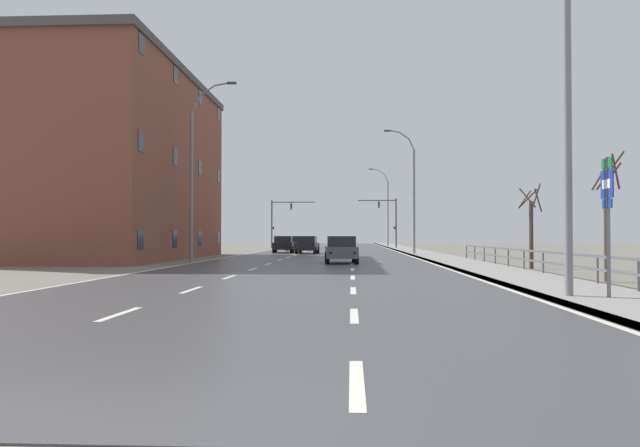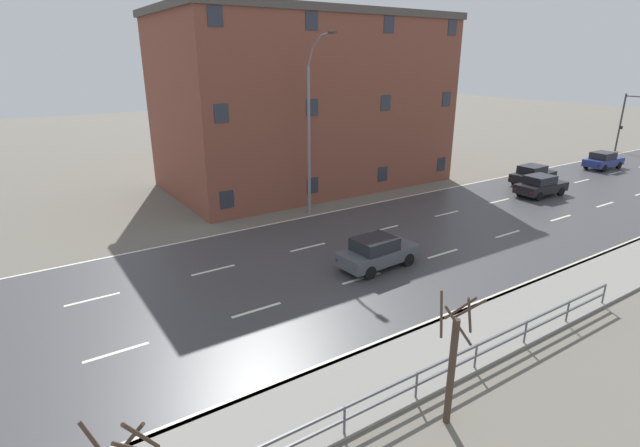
{
  "view_description": "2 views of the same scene",
  "coord_description": "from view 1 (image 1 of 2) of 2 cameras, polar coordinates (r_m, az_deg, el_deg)",
  "views": [
    {
      "loc": [
        2.27,
        -4.45,
        1.58
      ],
      "look_at": [
        -0.84,
        55.93,
        2.83
      ],
      "focal_mm": 33.94,
      "sensor_mm": 36.0,
      "label": 1
    },
    {
      "loc": [
        18.21,
        16.18,
        9.7
      ],
      "look_at": [
        0.0,
        28.23,
        2.2
      ],
      "focal_mm": 27.03,
      "sensor_mm": 36.0,
      "label": 2
    }
  ],
  "objects": [
    {
      "name": "street_lamp_midground",
      "position": [
        51.76,
        8.67,
        2.83
      ],
      "size": [
        2.62,
        0.24,
        10.63
      ],
      "color": "slate",
      "rests_on": "ground"
    },
    {
      "name": "ground_plane",
      "position": [
        52.52,
        0.47,
        -2.97
      ],
      "size": [
        160.0,
        160.0,
        0.12
      ],
      "color": "#666056"
    },
    {
      "name": "car_mid_centre",
      "position": [
        56.34,
        -3.47,
        -1.97
      ],
      "size": [
        1.98,
        4.18,
        1.57
      ],
      "rotation": [
        0.0,
        0.0,
        0.05
      ],
      "color": "black",
      "rests_on": "ground"
    },
    {
      "name": "street_lamp_distant",
      "position": [
        87.88,
        6.3,
        1.4
      ],
      "size": [
        2.88,
        0.24,
        11.38
      ],
      "color": "slate",
      "rests_on": "ground"
    },
    {
      "name": "street_lamp_foreground",
      "position": [
        16.36,
        21.62,
        11.75
      ],
      "size": [
        2.84,
        0.24,
        10.73
      ],
      "color": "slate",
      "rests_on": "ground"
    },
    {
      "name": "traffic_signal_right",
      "position": [
        76.18,
        6.56,
        0.73
      ],
      "size": [
        4.86,
        0.36,
        6.29
      ],
      "color": "#38383A",
      "rests_on": "ground"
    },
    {
      "name": "bare_tree_near",
      "position": [
        23.09,
        25.46,
        0.09
      ],
      "size": [
        1.13,
        1.18,
        4.54
      ],
      "color": "#423328",
      "rests_on": "ground"
    },
    {
      "name": "car_far_right",
      "position": [
        53.48,
        -1.2,
        -2.01
      ],
      "size": [
        1.98,
        4.18,
        1.57
      ],
      "rotation": [
        0.0,
        0.0,
        -0.05
      ],
      "color": "black",
      "rests_on": "ground"
    },
    {
      "name": "car_far_left",
      "position": [
        34.9,
        2.01,
        -2.45
      ],
      "size": [
        2.02,
        4.2,
        1.57
      ],
      "rotation": [
        0.0,
        0.0,
        0.06
      ],
      "color": "#474C51",
      "rests_on": "ground"
    },
    {
      "name": "road_asphalt_strip",
      "position": [
        64.5,
        0.93,
        -2.58
      ],
      "size": [
        14.0,
        120.0,
        0.03
      ],
      "color": "#3D3D3F",
      "rests_on": "ground"
    },
    {
      "name": "sidewalk_right",
      "position": [
        64.76,
        8.41,
        -2.51
      ],
      "size": [
        3.0,
        120.0,
        0.12
      ],
      "color": "gray",
      "rests_on": "ground"
    },
    {
      "name": "highway_sign",
      "position": [
        15.96,
        25.5,
        1.25
      ],
      "size": [
        0.09,
        0.68,
        3.47
      ],
      "color": "slate",
      "rests_on": "ground"
    },
    {
      "name": "car_near_left",
      "position": [
        66.96,
        -2.37,
        -1.84
      ],
      "size": [
        1.87,
        4.12,
        1.57
      ],
      "rotation": [
        0.0,
        0.0,
        -0.01
      ],
      "color": "navy",
      "rests_on": "ground"
    },
    {
      "name": "street_lamp_left_bank",
      "position": [
        38.31,
        -11.74,
        4.6
      ],
      "size": [
        2.88,
        0.24,
        11.15
      ],
      "color": "slate",
      "rests_on": "ground"
    },
    {
      "name": "bare_tree_mid",
      "position": [
        30.95,
        19.29,
        -0.39
      ],
      "size": [
        1.13,
        1.18,
        4.12
      ],
      "color": "#423328",
      "rests_on": "ground"
    },
    {
      "name": "guardrail",
      "position": [
        25.47,
        20.29,
        -3.07
      ],
      "size": [
        0.07,
        31.78,
        1.0
      ],
      "color": "#515459",
      "rests_on": "ground"
    },
    {
      "name": "traffic_signal_left",
      "position": [
        77.62,
        -3.8,
        0.68
      ],
      "size": [
        5.64,
        0.36,
        6.16
      ],
      "color": "#38383A",
      "rests_on": "ground"
    },
    {
      "name": "brick_building",
      "position": [
        44.86,
        -19.67,
        5.2
      ],
      "size": [
        12.11,
        21.77,
        13.0
      ],
      "color": "brown",
      "rests_on": "ground"
    }
  ]
}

